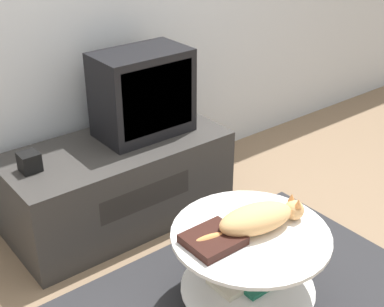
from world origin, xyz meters
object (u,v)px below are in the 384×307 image
object	(u,v)px
tv	(142,93)
dvd_box	(213,240)
speaker	(29,162)
cat	(259,218)

from	to	relation	value
tv	dvd_box	bearing A→B (deg)	-107.59
speaker	dvd_box	bearing A→B (deg)	-68.13
speaker	cat	distance (m)	1.20
tv	cat	distance (m)	1.08
cat	tv	bearing A→B (deg)	96.94
dvd_box	cat	bearing A→B (deg)	-11.71
speaker	dvd_box	distance (m)	1.06
tv	cat	bearing A→B (deg)	-95.02
tv	dvd_box	xyz separation A→B (m)	(-0.32, -1.00, -0.29)
speaker	cat	world-z (taller)	speaker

